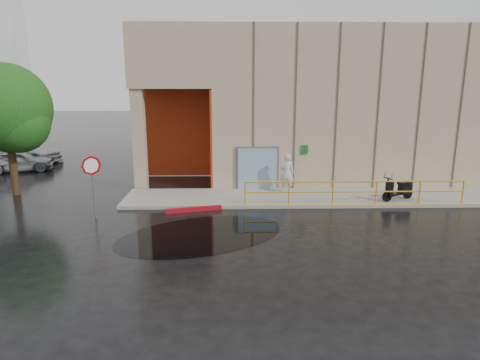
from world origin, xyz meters
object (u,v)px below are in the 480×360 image
object	(u,v)px
red_curb	(193,209)
person	(287,173)
car_c	(23,151)
stop_sign	(92,173)
scooter	(399,184)
tree_near	(9,112)
car_a	(18,161)

from	to	relation	value
red_curb	person	bearing A→B (deg)	30.14
person	car_c	xyz separation A→B (m)	(-16.56, 8.80, -0.35)
person	stop_sign	bearing A→B (deg)	24.45
person	scooter	size ratio (longest dim) A/B	1.09
stop_sign	tree_near	distance (m)	6.42
person	tree_near	xyz separation A→B (m)	(-12.91, 0.37, 2.89)
red_curb	car_a	world-z (taller)	car_a
car_a	tree_near	bearing A→B (deg)	-174.40
car_a	scooter	bearing A→B (deg)	-129.21
tree_near	car_a	bearing A→B (deg)	115.37
scooter	stop_sign	xyz separation A→B (m)	(-12.94, -1.86, 0.96)
car_c	person	bearing A→B (deg)	-107.08
person	scooter	bearing A→B (deg)	165.36
scooter	car_c	bearing A→B (deg)	131.29
stop_sign	red_curb	size ratio (longest dim) A/B	1.06
person	car_a	world-z (taller)	person
person	red_curb	world-z (taller)	person
scooter	car_c	size ratio (longest dim) A/B	0.34
person	red_curb	xyz separation A→B (m)	(-4.25, -2.47, -1.01)
stop_sign	car_c	bearing A→B (deg)	109.64
scooter	tree_near	distance (m)	18.11
car_a	stop_sign	bearing A→B (deg)	-160.67
stop_sign	car_c	xyz separation A→B (m)	(-8.45, 12.12, -1.12)
car_c	stop_sign	bearing A→B (deg)	-134.21
stop_sign	tree_near	bearing A→B (deg)	127.18
stop_sign	red_curb	bearing A→B (deg)	-2.75
red_curb	car_c	xyz separation A→B (m)	(-12.30, 11.27, 0.66)
person	stop_sign	distance (m)	8.79
red_curb	tree_near	world-z (taller)	tree_near
stop_sign	car_a	size ratio (longest dim) A/B	0.66
scooter	red_curb	size ratio (longest dim) A/B	0.72
person	tree_near	world-z (taller)	tree_near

